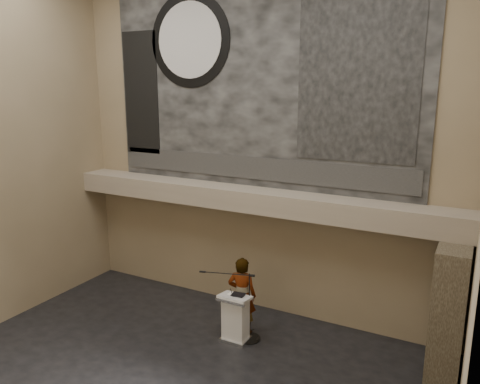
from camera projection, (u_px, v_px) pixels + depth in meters
The scene contains 16 objects.
wall_back at pixel (255, 143), 11.32m from camera, with size 10.00×0.02×8.50m, color #806E51.
soffit at pixel (248, 199), 11.27m from camera, with size 10.00×0.80×0.50m, color gray.
sprinkler_left at pixel (192, 203), 12.02m from camera, with size 0.04×0.04×0.06m, color #B2893D.
sprinkler_right at pixel (322, 221), 10.42m from camera, with size 0.04×0.04×0.06m, color #B2893D.
banner at pixel (255, 82), 10.97m from camera, with size 8.00×0.05×5.00m, color black.
banner_text_strip at pixel (254, 168), 11.40m from camera, with size 7.76×0.02×0.55m, color #2A2A2A.
banner_clock_rim at pixel (190, 40), 11.53m from camera, with size 2.30×2.30×0.02m, color black.
banner_clock_face at pixel (189, 40), 11.51m from camera, with size 1.84×1.84×0.02m, color silver.
banner_building_print at pixel (357, 77), 9.81m from camera, with size 2.60×0.02×3.60m, color black.
banner_brick_print at pixel (141, 93), 12.55m from camera, with size 1.10×0.02×3.20m, color black.
stone_pier at pixel (449, 310), 9.12m from camera, with size 0.60×1.40×2.70m, color #3E3426.
lectern at pixel (235, 318), 10.44m from camera, with size 0.68×0.49×1.13m.
binder at pixel (238, 295), 10.30m from camera, with size 0.28×0.22×0.04m, color black.
papers at pixel (231, 295), 10.32m from camera, with size 0.22×0.30×0.01m, color white.
speaker_person at pixel (242, 295), 10.72m from camera, with size 0.67×0.44×1.84m, color silver.
mic_stand at pixel (248, 329), 10.58m from camera, with size 1.34×0.60×1.59m.
Camera 1 is at (4.97, -6.15, 5.66)m, focal length 35.00 mm.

